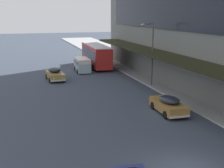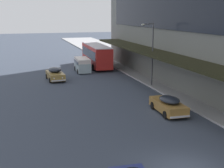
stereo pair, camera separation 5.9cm
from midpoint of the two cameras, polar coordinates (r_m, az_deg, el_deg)
transit_bus_kerbside_front at (r=48.78m, az=-2.97°, el=5.47°), size 2.95×11.09×3.40m
sedan_lead_mid at (r=39.57m, az=-10.43°, el=1.82°), size 2.11×4.39×1.60m
sedan_trailing_near at (r=26.54m, az=10.23°, el=-3.71°), size 1.99×4.52×1.51m
vw_van at (r=44.76m, az=-5.55°, el=3.65°), size 2.01×4.60×1.96m
street_lamp at (r=35.18m, az=7.10°, el=6.24°), size 1.50×0.28×7.01m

